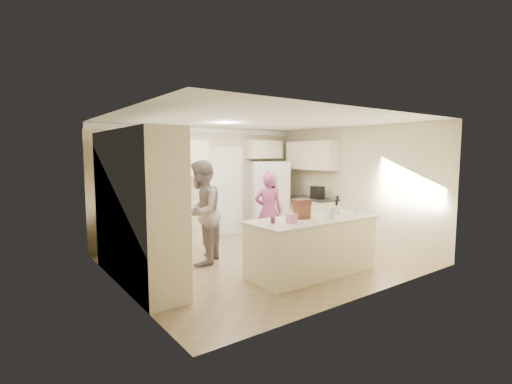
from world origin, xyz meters
TOP-DOWN VIEW (x-y plane):
  - floor at (0.00, 0.00)m, footprint 5.20×4.60m
  - ceiling at (0.00, 0.00)m, footprint 5.20×4.60m
  - wall_back at (0.00, 2.31)m, footprint 5.20×0.02m
  - wall_front at (0.00, -2.31)m, footprint 5.20×0.02m
  - wall_left at (-2.61, 0.00)m, footprint 0.02×4.60m
  - wall_right at (2.61, 0.00)m, footprint 0.02×4.60m
  - crown_back at (0.00, 2.26)m, footprint 5.20×0.08m
  - pantry_bank at (-2.30, 0.20)m, footprint 0.60×2.60m
  - back_base_cab at (-1.15, 2.00)m, footprint 2.20×0.60m
  - back_countertop at (-1.15, 1.99)m, footprint 2.24×0.63m
  - back_upper_cab at (-1.15, 2.12)m, footprint 2.20×0.35m
  - doorway_opening at (0.55, 2.28)m, footprint 0.90×0.06m
  - doorway_casing at (0.55, 2.24)m, footprint 1.02×0.03m
  - wall_frame_upper at (0.02, 2.27)m, footprint 0.15×0.02m
  - wall_frame_lower at (0.02, 2.27)m, footprint 0.15×0.02m
  - refrigerator at (1.65, 1.91)m, footprint 1.11×1.00m
  - fridge_seam at (1.65, 1.56)m, footprint 0.02×0.02m
  - fridge_dispenser at (1.43, 1.55)m, footprint 0.22×0.03m
  - fridge_handle_l at (1.60, 1.54)m, footprint 0.02×0.02m
  - fridge_handle_r at (1.70, 1.54)m, footprint 0.02×0.02m
  - over_fridge_cab at (1.65, 2.12)m, footprint 0.95×0.35m
  - right_base_cab at (2.30, 1.00)m, footprint 0.60×1.20m
  - right_countertop at (2.29, 1.00)m, footprint 0.63×1.24m
  - right_upper_cab at (2.43, 1.20)m, footprint 0.35×1.50m
  - coffee_maker at (2.25, 0.80)m, footprint 0.22×0.28m
  - island_base at (0.20, -1.10)m, footprint 2.20×0.90m
  - island_top at (0.20, -1.10)m, footprint 2.28×0.96m
  - utensil_crock at (0.85, -1.05)m, footprint 0.13×0.13m
  - tissue_box at (-0.35, -1.20)m, footprint 0.13×0.13m
  - tissue_plume at (-0.35, -1.20)m, footprint 0.08×0.08m
  - dollhouse_body at (0.05, -1.00)m, footprint 0.26×0.18m
  - dollhouse_roof at (0.05, -1.00)m, footprint 0.28×0.20m
  - jam_jar at (-0.60, -1.05)m, footprint 0.07×0.07m
  - greeting_card_a at (0.35, -1.30)m, footprint 0.12×0.06m
  - greeting_card_b at (0.50, -1.25)m, footprint 0.12×0.05m
  - water_bottle at (1.15, -1.25)m, footprint 0.07×0.07m
  - shaker_salt at (1.02, -0.88)m, footprint 0.05×0.05m
  - shaker_pepper at (1.09, -0.88)m, footprint 0.05×0.05m
  - teen_boy at (-1.05, 0.45)m, footprint 1.15×1.15m
  - teen_girl at (0.56, 0.54)m, footprint 0.70×0.67m
  - fridge_magnets at (1.65, 1.55)m, footprint 0.76×0.02m

SIDE VIEW (x-z plane):
  - floor at x=0.00m, z-range -0.02..0.00m
  - back_base_cab at x=-1.15m, z-range 0.00..0.88m
  - right_base_cab at x=2.30m, z-range 0.00..0.88m
  - island_base at x=0.20m, z-range 0.00..0.88m
  - teen_girl at x=0.56m, z-range 0.00..1.61m
  - back_countertop at x=-1.15m, z-range 0.88..0.92m
  - refrigerator at x=1.65m, z-range 0.00..1.80m
  - fridge_seam at x=1.65m, z-range 0.01..1.79m
  - right_countertop at x=2.29m, z-range 0.88..0.92m
  - island_top at x=0.20m, z-range 0.88..0.93m
  - fridge_magnets at x=1.65m, z-range 0.18..1.62m
  - teen_boy at x=-1.05m, z-range 0.00..1.88m
  - jam_jar at x=-0.60m, z-range 0.93..1.02m
  - shaker_salt at x=1.02m, z-range 0.93..1.02m
  - shaker_pepper at x=1.09m, z-range 0.93..1.02m
  - tissue_box at x=-0.35m, z-range 0.93..1.07m
  - utensil_crock at x=0.85m, z-range 0.93..1.07m
  - greeting_card_a at x=0.35m, z-range 0.93..1.08m
  - greeting_card_b at x=0.50m, z-range 0.93..1.08m
  - dollhouse_body at x=0.05m, z-range 0.93..1.15m
  - water_bottle at x=1.15m, z-range 0.92..1.17m
  - doorway_opening at x=0.55m, z-range 0.00..2.10m
  - doorway_casing at x=0.55m, z-range -0.06..2.16m
  - fridge_handle_l at x=1.60m, z-range 0.62..1.48m
  - fridge_handle_r at x=1.70m, z-range 0.62..1.48m
  - coffee_maker at x=2.25m, z-range 0.92..1.22m
  - tissue_plume at x=-0.35m, z-range 1.06..1.15m
  - fridge_dispenser at x=1.43m, z-range 0.97..1.32m
  - pantry_bank at x=-2.30m, z-range 0.00..2.35m
  - dollhouse_roof at x=0.05m, z-range 1.15..1.25m
  - wall_frame_lower at x=0.02m, z-range 1.18..1.38m
  - wall_back at x=0.00m, z-range 0.00..2.60m
  - wall_front at x=0.00m, z-range 0.00..2.60m
  - wall_left at x=-2.61m, z-range 0.00..2.60m
  - wall_right at x=2.61m, z-range 0.00..2.60m
  - wall_frame_upper at x=0.02m, z-range 1.45..1.65m
  - back_upper_cab at x=-1.15m, z-range 1.50..2.30m
  - right_upper_cab at x=2.43m, z-range 1.60..2.30m
  - over_fridge_cab at x=1.65m, z-range 1.88..2.33m
  - crown_back at x=0.00m, z-range 2.47..2.59m
  - ceiling at x=0.00m, z-range 2.60..2.62m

